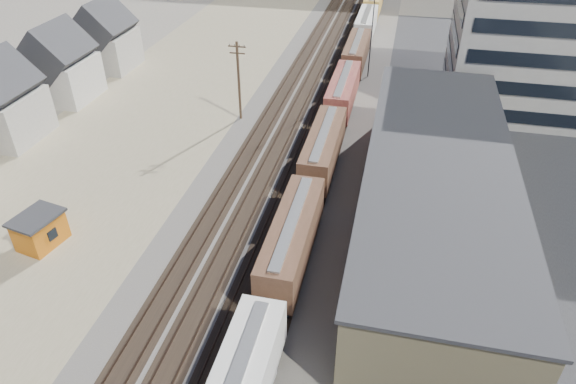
% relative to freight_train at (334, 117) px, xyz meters
% --- Properties ---
extents(ballast_bed, '(18.00, 200.00, 0.06)m').
position_rel_freight_train_xyz_m(ballast_bed, '(-3.80, 10.58, -2.76)').
color(ballast_bed, '#4C4742').
rests_on(ballast_bed, ground).
extents(dirt_yard, '(24.00, 180.00, 0.03)m').
position_rel_freight_train_xyz_m(dirt_yard, '(-23.80, 0.58, -2.78)').
color(dirt_yard, '#84795B').
rests_on(dirt_yard, ground).
extents(asphalt_lot, '(26.00, 120.00, 0.04)m').
position_rel_freight_train_xyz_m(asphalt_lot, '(18.20, -4.42, -2.77)').
color(asphalt_lot, '#232326').
rests_on(asphalt_lot, ground).
extents(rail_tracks, '(11.40, 200.00, 0.24)m').
position_rel_freight_train_xyz_m(rail_tracks, '(-4.35, 10.58, -2.68)').
color(rail_tracks, black).
rests_on(rail_tracks, ground).
extents(freight_train, '(3.00, 119.74, 4.46)m').
position_rel_freight_train_xyz_m(freight_train, '(0.00, 0.00, 0.00)').
color(freight_train, black).
rests_on(freight_train, ground).
extents(warehouse, '(12.40, 40.40, 7.25)m').
position_rel_freight_train_xyz_m(warehouse, '(11.18, -14.42, 0.86)').
color(warehouse, tan).
rests_on(warehouse, ground).
extents(office_tower, '(22.60, 18.60, 18.45)m').
position_rel_freight_train_xyz_m(office_tower, '(24.15, 15.54, 6.47)').
color(office_tower, '#9E998E').
rests_on(office_tower, ground).
extents(utility_pole_north, '(2.20, 0.32, 10.00)m').
position_rel_freight_train_xyz_m(utility_pole_north, '(-12.30, 2.58, 2.50)').
color(utility_pole_north, '#382619').
rests_on(utility_pole_north, ground).
extents(radio_mast, '(1.20, 0.16, 18.00)m').
position_rel_freight_train_xyz_m(radio_mast, '(2.20, 20.58, 6.33)').
color(radio_mast, black).
rests_on(radio_mast, ground).
extents(maintenance_shed, '(3.92, 4.65, 3.02)m').
position_rel_freight_train_xyz_m(maintenance_shed, '(-21.91, -25.05, -1.25)').
color(maintenance_shed, '#C66712').
rests_on(maintenance_shed, ground).
extents(parked_car_blue, '(6.74, 5.25, 1.70)m').
position_rel_freight_train_xyz_m(parked_car_blue, '(22.38, 19.74, -1.94)').
color(parked_car_blue, navy).
rests_on(parked_car_blue, ground).
extents(parked_car_far, '(2.68, 5.01, 1.62)m').
position_rel_freight_train_xyz_m(parked_car_far, '(27.86, 10.16, -1.98)').
color(parked_car_far, silver).
rests_on(parked_car_far, ground).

